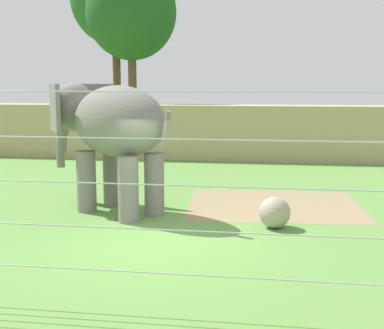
% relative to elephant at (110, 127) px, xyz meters
% --- Properties ---
extents(ground_plane, '(120.00, 120.00, 0.00)m').
position_rel_elephant_xyz_m(ground_plane, '(1.75, -2.50, -2.20)').
color(ground_plane, '#609342').
extents(dirt_patch, '(4.87, 4.13, 0.01)m').
position_rel_elephant_xyz_m(dirt_patch, '(4.21, 1.32, -2.20)').
color(dirt_patch, '#937F5B').
rests_on(dirt_patch, ground).
extents(embankment_wall, '(36.00, 1.80, 2.37)m').
position_rel_elephant_xyz_m(embankment_wall, '(1.75, 10.25, -1.01)').
color(embankment_wall, tan).
rests_on(embankment_wall, ground).
extents(elephant, '(4.02, 3.29, 3.32)m').
position_rel_elephant_xyz_m(elephant, '(0.00, 0.00, 0.00)').
color(elephant, gray).
rests_on(elephant, ground).
extents(enrichment_ball, '(0.73, 0.73, 0.73)m').
position_rel_elephant_xyz_m(enrichment_ball, '(4.20, -1.02, -1.84)').
color(enrichment_ball, tan).
rests_on(enrichment_ball, ground).
extents(cable_fence, '(9.73, 0.19, 3.31)m').
position_rel_elephant_xyz_m(cable_fence, '(1.75, -5.82, -0.53)').
color(cable_fence, brown).
rests_on(cable_fence, ground).
extents(tree_far_left, '(4.67, 4.67, 9.42)m').
position_rel_elephant_xyz_m(tree_far_left, '(-3.15, 14.10, 4.73)').
color(tree_far_left, brown).
rests_on(tree_far_left, ground).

